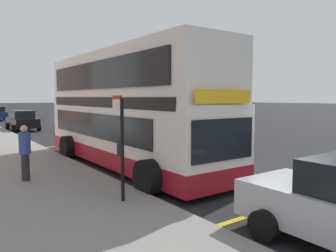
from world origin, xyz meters
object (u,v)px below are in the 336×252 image
at_px(parked_car_black_across, 23,121).
at_px(pedestrian_waiting_near_sign, 25,151).
at_px(double_decker_bus, 126,114).
at_px(bus_stop_sign, 121,139).

bearing_deg(parked_car_black_across, pedestrian_waiting_near_sign, -101.42).
bearing_deg(double_decker_bus, parked_car_black_across, 91.22).
xyz_separation_m(double_decker_bus, bus_stop_sign, (-2.37, -4.12, -0.38)).
bearing_deg(pedestrian_waiting_near_sign, bus_stop_sign, -66.10).
bearing_deg(pedestrian_waiting_near_sign, parked_car_black_across, 78.77).
height_order(double_decker_bus, pedestrian_waiting_near_sign, double_decker_bus).
relative_size(parked_car_black_across, pedestrian_waiting_near_sign, 2.45).
bearing_deg(pedestrian_waiting_near_sign, double_decker_bus, 10.18).
relative_size(bus_stop_sign, parked_car_black_across, 0.62).
bearing_deg(parked_car_black_across, double_decker_bus, -88.97).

